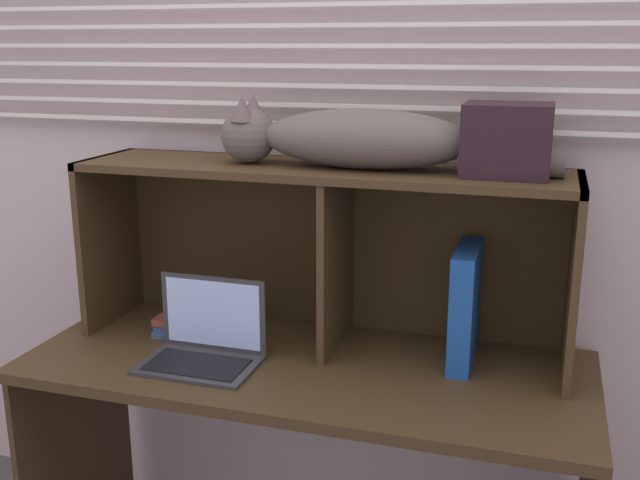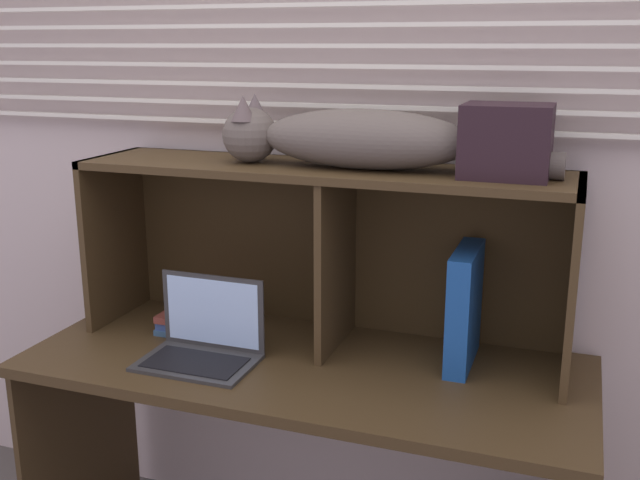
{
  "view_description": "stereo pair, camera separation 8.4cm",
  "coord_description": "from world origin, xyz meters",
  "px_view_note": "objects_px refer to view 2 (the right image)",
  "views": [
    {
      "loc": [
        0.59,
        -1.55,
        1.56
      ],
      "look_at": [
        0.0,
        0.34,
        1.03
      ],
      "focal_mm": 41.54,
      "sensor_mm": 36.0,
      "label": 1
    },
    {
      "loc": [
        0.67,
        -1.53,
        1.56
      ],
      "look_at": [
        0.0,
        0.34,
        1.03
      ],
      "focal_mm": 41.54,
      "sensor_mm": 36.0,
      "label": 2
    }
  ],
  "objects_px": {
    "book_stack": "(200,318)",
    "storage_box": "(507,141)",
    "laptop": "(203,342)",
    "cat": "(350,139)",
    "binder_upright": "(464,307)"
  },
  "relations": [
    {
      "from": "book_stack",
      "to": "storage_box",
      "type": "relative_size",
      "value": 1.05
    },
    {
      "from": "book_stack",
      "to": "laptop",
      "type": "bearing_deg",
      "value": -59.42
    },
    {
      "from": "laptop",
      "to": "book_stack",
      "type": "distance_m",
      "value": 0.24
    },
    {
      "from": "cat",
      "to": "storage_box",
      "type": "relative_size",
      "value": 4.25
    },
    {
      "from": "book_stack",
      "to": "storage_box",
      "type": "height_order",
      "value": "storage_box"
    },
    {
      "from": "laptop",
      "to": "binder_upright",
      "type": "xyz_separation_m",
      "value": [
        0.67,
        0.21,
        0.11
      ]
    },
    {
      "from": "binder_upright",
      "to": "book_stack",
      "type": "bearing_deg",
      "value": -179.58
    },
    {
      "from": "storage_box",
      "to": "book_stack",
      "type": "bearing_deg",
      "value": -179.62
    },
    {
      "from": "cat",
      "to": "storage_box",
      "type": "bearing_deg",
      "value": 0.0
    },
    {
      "from": "cat",
      "to": "binder_upright",
      "type": "distance_m",
      "value": 0.54
    },
    {
      "from": "book_stack",
      "to": "storage_box",
      "type": "distance_m",
      "value": 1.04
    },
    {
      "from": "book_stack",
      "to": "binder_upright",
      "type": "bearing_deg",
      "value": 0.42
    },
    {
      "from": "laptop",
      "to": "book_stack",
      "type": "bearing_deg",
      "value": 120.58
    },
    {
      "from": "laptop",
      "to": "storage_box",
      "type": "distance_m",
      "value": 0.95
    },
    {
      "from": "book_stack",
      "to": "cat",
      "type": "bearing_deg",
      "value": 0.71
    }
  ]
}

